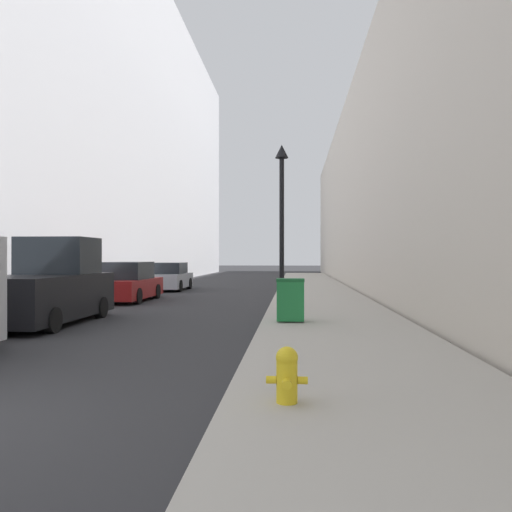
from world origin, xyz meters
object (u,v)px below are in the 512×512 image
(pickup_truck, at_px, (47,288))
(parked_sedan_near, at_px, (129,283))
(fire_hydrant, at_px, (287,373))
(parked_sedan_far, at_px, (169,277))
(lamppost, at_px, (282,211))
(trash_bin, at_px, (290,299))

(pickup_truck, relative_size, parked_sedan_near, 1.10)
(fire_hydrant, relative_size, pickup_truck, 0.13)
(fire_hydrant, xyz_separation_m, pickup_truck, (-6.85, 7.64, 0.49))
(fire_hydrant, distance_m, parked_sedan_far, 22.61)
(lamppost, bearing_deg, trash_bin, -83.85)
(trash_bin, relative_size, pickup_truck, 0.23)
(lamppost, xyz_separation_m, parked_sedan_near, (-6.57, 4.62, -2.60))
(pickup_truck, xyz_separation_m, parked_sedan_far, (-0.04, 13.89, -0.28))
(pickup_truck, xyz_separation_m, parked_sedan_near, (-0.03, 7.11, -0.24))
(fire_hydrant, height_order, trash_bin, trash_bin)
(lamppost, bearing_deg, parked_sedan_near, 144.90)
(pickup_truck, height_order, parked_sedan_near, pickup_truck)
(trash_bin, bearing_deg, parked_sedan_far, 115.89)
(fire_hydrant, distance_m, pickup_truck, 10.27)
(trash_bin, height_order, lamppost, lamppost)
(lamppost, height_order, parked_sedan_far, lamppost)
(lamppost, xyz_separation_m, pickup_truck, (-6.54, -2.49, -2.35))
(lamppost, relative_size, parked_sedan_near, 1.18)
(lamppost, distance_m, parked_sedan_near, 8.44)
(pickup_truck, bearing_deg, fire_hydrant, -48.14)
(lamppost, bearing_deg, parked_sedan_far, 120.01)
(parked_sedan_near, distance_m, parked_sedan_far, 6.78)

